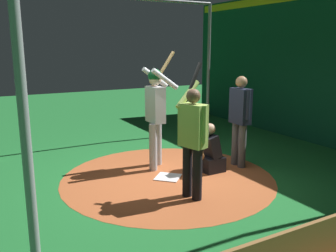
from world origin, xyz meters
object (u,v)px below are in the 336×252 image
home_plate (168,177)px  batter (156,108)px  catcher (210,153)px  umpire (240,116)px  visitor (193,136)px

home_plate → batter: 1.32m
home_plate → batter: size_ratio=0.19×
home_plate → catcher: catcher is taller
home_plate → catcher: bearing=174.4°
catcher → umpire: 0.93m
umpire → visitor: (1.62, 0.85, -0.00)m
umpire → visitor: visitor is taller
umpire → visitor: 1.83m
umpire → batter: bearing=-25.9°
batter → umpire: size_ratio=1.26×
home_plate → batter: batter is taller
catcher → umpire: (-0.69, 0.00, 0.63)m
visitor → home_plate: bearing=-112.0°
catcher → umpire: bearing=179.9°
batter → umpire: 1.62m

